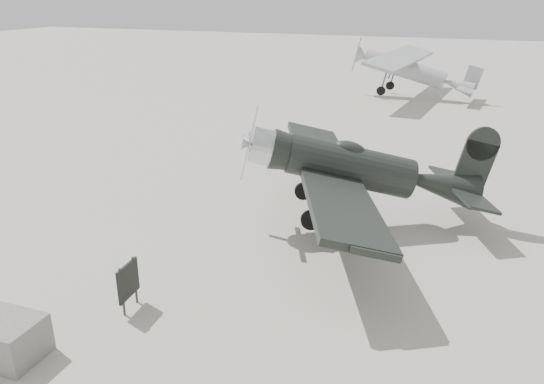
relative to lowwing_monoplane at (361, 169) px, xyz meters
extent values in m
plane|color=#A39F91|center=(-4.04, -3.17, -1.91)|extent=(160.00, 160.00, 0.00)
cylinder|color=black|center=(-0.34, -0.15, 0.07)|extent=(4.25, 2.81, 1.30)
cone|color=black|center=(2.46, 1.07, 0.11)|extent=(2.69, 2.06, 1.20)
cylinder|color=silver|center=(-2.93, -1.27, 0.07)|extent=(1.22, 1.38, 1.15)
cone|color=silver|center=(-3.44, -1.49, 0.07)|extent=(0.50, 0.60, 0.52)
cube|color=silver|center=(-3.38, -1.46, 0.07)|extent=(0.12, 0.17, 2.41)
ellipsoid|color=black|center=(-0.51, -0.22, 0.64)|extent=(1.18, 0.98, 0.43)
cube|color=black|center=(-0.93, -0.40, -0.26)|extent=(6.20, 10.96, 0.20)
cube|color=black|center=(3.14, 1.36, 0.16)|extent=(2.48, 3.97, 0.09)
cube|color=black|center=(3.27, 1.42, 0.95)|extent=(1.06, 0.53, 1.67)
cylinder|color=black|center=(-0.77, -1.70, -1.52)|extent=(0.64, 0.39, 0.63)
cylinder|color=black|center=(-1.77, 0.59, -1.52)|extent=(0.64, 0.39, 0.63)
cylinder|color=#333333|center=(-0.77, -1.70, -0.90)|extent=(0.13, 0.13, 1.30)
cylinder|color=#333333|center=(-1.77, 0.59, -0.90)|extent=(0.13, 0.13, 1.30)
cylinder|color=black|center=(3.36, 1.46, -0.28)|extent=(0.22, 0.15, 0.20)
cylinder|color=gray|center=(-2.04, 23.25, 0.11)|extent=(5.95, 1.77, 1.24)
cone|color=gray|center=(1.89, 22.89, 0.11)|extent=(2.12, 1.31, 1.13)
cone|color=gray|center=(-5.29, 23.54, 0.11)|extent=(0.78, 1.23, 1.17)
cube|color=gray|center=(-5.74, 23.58, 0.11)|extent=(0.07, 0.16, 2.48)
cube|color=gray|center=(-2.48, 23.29, 0.81)|extent=(3.26, 12.54, 0.20)
cube|color=gray|center=(2.46, 22.84, 0.17)|extent=(1.36, 3.91, 0.09)
cube|color=gray|center=(2.57, 22.83, 0.90)|extent=(1.02, 0.18, 1.47)
cylinder|color=black|center=(-3.05, 22.09, -1.60)|extent=(0.64, 0.21, 0.63)
cylinder|color=black|center=(-2.82, 24.56, -1.60)|extent=(0.64, 0.21, 0.63)
cylinder|color=#333333|center=(-3.05, 22.09, -0.96)|extent=(0.11, 0.11, 1.35)
cylinder|color=#333333|center=(-2.82, 24.56, -0.96)|extent=(0.11, 0.11, 1.35)
cylinder|color=black|center=(2.68, 22.81, -0.23)|extent=(0.21, 0.10, 0.20)
cube|color=slate|center=(-5.51, -9.47, -1.47)|extent=(1.81, 1.16, 0.89)
cylinder|color=#333333|center=(-4.01, -7.29, -1.28)|extent=(0.06, 0.06, 1.26)
cylinder|color=#333333|center=(-4.06, -6.71, -1.28)|extent=(0.06, 0.06, 1.26)
cube|color=black|center=(-4.04, -7.00, -1.14)|extent=(0.13, 0.87, 0.87)
cube|color=beige|center=(-4.07, -7.00, -1.09)|extent=(0.07, 0.68, 0.17)
camera|label=1|loc=(3.24, -16.06, 5.37)|focal=35.00mm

